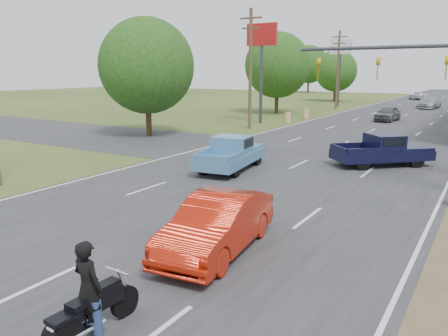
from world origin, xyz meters
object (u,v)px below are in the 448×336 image
Objects in this scene: motorcycle at (88,315)px; rider at (88,293)px; red_convertible at (217,225)px; distant_car_white at (419,96)px; blue_pickup at (232,153)px; distant_car_silver at (429,103)px; navy_pickup at (384,150)px; distant_car_grey at (388,114)px.

rider is at bearing 90.00° from motorcycle.
red_convertible is 0.97× the size of distant_car_white.
motorcycle is at bearing -77.87° from blue_pickup.
navy_pickup is at bearing -79.60° from distant_car_silver.
distant_car_grey is (-3.12, 40.92, 0.26)m from motorcycle.
blue_pickup is at bearing 111.13° from red_convertible.
distant_car_silver is (-2.89, 40.89, -0.05)m from navy_pickup.
rider is (0.14, -4.60, 0.12)m from red_convertible.
motorcycle is 0.44× the size of distant_car_white.
red_convertible is at bearing -82.07° from distant_car_silver.
distant_car_grey is at bearing 102.78° from distant_car_white.
rider reaches higher than distant_car_white.
rider is 0.34× the size of blue_pickup.
red_convertible is 2.23× the size of motorcycle.
navy_pickup is (1.23, 18.71, -0.06)m from rider.
rider reaches higher than red_convertible.
blue_pickup is at bearing -87.97° from distant_car_silver.
motorcycle is at bearing -82.06° from distant_car_silver.
red_convertible is at bearing 103.17° from distant_car_white.
distant_car_silver reaches higher than distant_car_white.
rider is at bearing -77.79° from blue_pickup.
distant_car_silver is at bearing 84.20° from red_convertible.
blue_pickup is 0.98× the size of distant_car_silver.
blue_pickup reaches higher than motorcycle.
blue_pickup is (-5.12, 13.78, -0.05)m from rider.
navy_pickup is 22.58m from distant_car_grey.
distant_car_silver is 1.12× the size of distant_car_white.
distant_car_grey is 18.80m from distant_car_silver.
distant_car_silver reaches higher than motorcycle.
distant_car_white is (-7.02, 61.08, -0.17)m from navy_pickup.
navy_pickup is 1.15× the size of distant_car_grey.
distant_car_silver reaches higher than distant_car_grey.
distant_car_white is at bearing 86.92° from red_convertible.
rider is at bearing -47.20° from navy_pickup.
motorcycle is at bearing -95.73° from red_convertible.
distant_car_grey is 0.79× the size of distant_car_silver.
distant_car_grey is 39.02m from distant_car_white.
red_convertible reaches higher than distant_car_grey.
distant_car_grey reaches higher than distant_car_white.
blue_pickup is 66.02m from distant_car_white.
distant_car_grey is at bearing 87.34° from red_convertible.
distant_car_silver is (-1.65, 59.65, 0.31)m from motorcycle.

